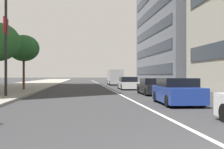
# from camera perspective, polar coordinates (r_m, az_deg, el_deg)

# --- Properties ---
(sidewalk_right_plaza) EXTENTS (160.00, 8.77, 0.15)m
(sidewalk_right_plaza) POSITION_cam_1_polar(r_m,az_deg,el_deg) (35.33, -19.61, -2.55)
(sidewalk_right_plaza) COLOR gray
(sidewalk_right_plaza) RESTS_ON ground
(lane_centre_stripe) EXTENTS (110.00, 0.16, 0.01)m
(lane_centre_stripe) POSITION_cam_1_polar(r_m,az_deg,el_deg) (39.46, -1.52, -2.41)
(lane_centre_stripe) COLOR silver
(lane_centre_stripe) RESTS_ON ground
(car_far_down_avenue) EXTENTS (4.38, 2.07, 1.40)m
(car_far_down_avenue) POSITION_cam_1_polar(r_m,az_deg,el_deg) (15.69, 12.78, -3.35)
(car_far_down_avenue) COLOR navy
(car_far_down_avenue) RESTS_ON ground
(car_following_behind) EXTENTS (4.44, 1.89, 1.32)m
(car_following_behind) POSITION_cam_1_polar(r_m,az_deg,el_deg) (23.28, 8.03, -2.46)
(car_following_behind) COLOR black
(car_following_behind) RESTS_ON ground
(car_mid_block_traffic) EXTENTS (4.65, 1.99, 1.38)m
(car_mid_block_traffic) POSITION_cam_1_polar(r_m,az_deg,el_deg) (31.55, 3.21, -1.82)
(car_mid_block_traffic) COLOR silver
(car_mid_block_traffic) RESTS_ON ground
(delivery_van_ahead) EXTENTS (5.60, 2.12, 2.43)m
(delivery_van_ahead) POSITION_cam_1_polar(r_m,az_deg,el_deg) (45.82, 0.58, -0.47)
(delivery_van_ahead) COLOR #B7B7BC
(delivery_van_ahead) RESTS_ON ground
(street_lamp_with_banners) EXTENTS (1.26, 2.76, 8.79)m
(street_lamp_with_banners) POSITION_cam_1_polar(r_m,az_deg,el_deg) (21.08, -19.29, 10.36)
(street_lamp_with_banners) COLOR #232326
(street_lamp_with_banners) RESTS_ON sidewalk_right_plaza
(street_tree_by_lamp_post) EXTENTS (3.08, 3.08, 5.43)m
(street_tree_by_lamp_post) POSITION_cam_1_polar(r_m,az_deg,el_deg) (30.11, -17.12, 5.00)
(street_tree_by_lamp_post) COLOR #473323
(street_tree_by_lamp_post) RESTS_ON sidewalk_right_plaza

